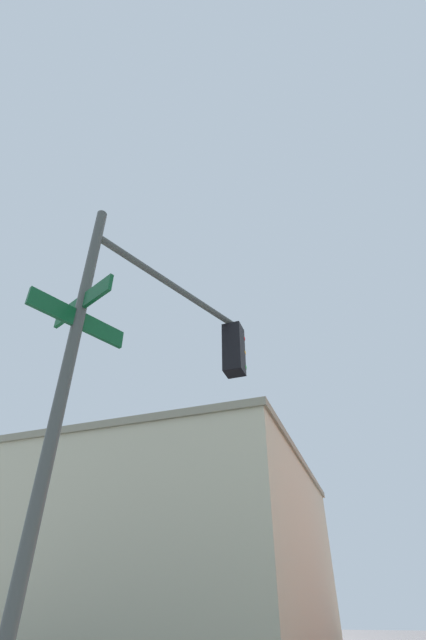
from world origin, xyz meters
The scene contains 2 objects.
traffic_signal_near centered at (-6.13, -5.86, 4.13)m, with size 1.58×3.07×5.86m.
building_stucco centered at (-16.24, 17.92, 5.00)m, with size 16.77×20.14×9.98m.
Camera 1 is at (-4.07, -9.76, 1.78)m, focal length 23.57 mm.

